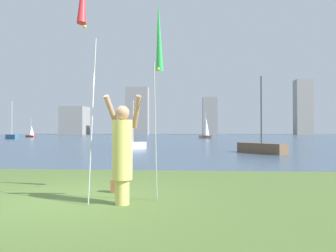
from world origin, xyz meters
The scene contains 13 objects.
ground centered at (0.00, 50.95, -0.06)m, with size 120.00×138.00×0.12m.
person centered at (1.21, -0.41, 1.00)m, with size 0.75×0.55×2.04m.
kite_flag_right centered at (1.82, 0.31, 3.25)m, with size 0.16×1.14×4.03m.
bag centered at (0.83, 0.68, 0.15)m, with size 0.19×0.17×0.29m.
sailboat_0 centered at (-1.76, 16.75, 0.28)m, with size 1.86×1.81×3.59m.
sailboat_1 centered at (6.67, 12.89, 0.35)m, with size 2.61×2.94×4.60m.
sailboat_2 centered at (-28.37, 52.81, 1.05)m, with size 2.14×1.41×3.62m.
sailboat_3 centered at (5.02, 46.69, 1.61)m, with size 2.20×1.18×4.50m.
sailboat_4 centered at (-25.48, 41.24, 0.43)m, with size 2.53×1.69×5.94m.
skyline_tower_0 centered at (-35.27, 93.98, 4.50)m, with size 7.81×7.69×9.01m.
skyline_tower_1 centered at (-14.09, 90.53, 7.34)m, with size 6.97×3.63×14.67m.
skyline_tower_2 centered at (8.30, 90.99, 5.68)m, with size 4.29×5.64×11.36m.
skyline_tower_3 centered at (37.05, 93.38, 8.45)m, with size 4.97×4.07×16.89m.
Camera 1 is at (2.48, -6.18, 1.37)m, focal length 33.71 mm.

